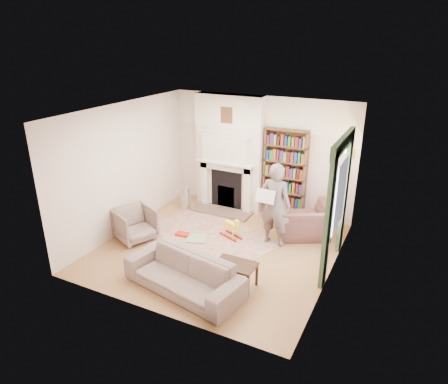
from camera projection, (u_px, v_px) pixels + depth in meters
The scene contains 25 objects.
floor at pixel (219, 248), 8.19m from camera, with size 4.50×4.50×0.00m, color olive.
ceiling at pixel (218, 111), 7.16m from camera, with size 4.50×4.50×0.00m, color white.
wall_back at pixel (261, 155), 9.55m from camera, with size 4.50×4.50×0.00m, color silver.
wall_front at pixel (147, 233), 5.81m from camera, with size 4.50×4.50×0.00m, color silver.
wall_left at pixel (126, 168), 8.61m from camera, with size 4.50×4.50×0.00m, color silver.
wall_right at pixel (336, 205), 6.74m from camera, with size 4.50×4.50×0.00m, color silver.
fireplace at pixel (230, 153), 9.70m from camera, with size 1.70×0.58×2.80m.
bookcase at pixel (285, 169), 9.25m from camera, with size 1.00×0.24×1.85m, color brown.
window at pixel (340, 194), 7.06m from camera, with size 0.02×0.90×1.30m, color silver.
curtain_left at pixel (328, 222), 6.59m from camera, with size 0.07×0.32×2.40m, color #2E452C.
curtain_right at pixel (345, 194), 7.75m from camera, with size 0.07×0.32×2.40m, color #2E452C.
pelmet at pixel (344, 143), 6.74m from camera, with size 0.09×1.70×0.24m, color #2E452C.
wall_sconce at pixel (344, 153), 7.89m from camera, with size 0.20×0.24×0.24m, color gold, non-canonical shape.
rug at pixel (204, 238), 8.58m from camera, with size 2.70×2.08×0.01m, color #C5B395.
armchair_reading at pixel (304, 221), 8.56m from camera, with size 1.13×0.98×0.73m, color #53332C.
armchair_left at pixel (135, 224), 8.43m from camera, with size 0.74×0.76×0.69m, color gray.
sofa at pixel (183, 274), 6.75m from camera, with size 2.12×0.83×0.62m, color gray.
man_reading at pixel (275, 205), 8.06m from camera, with size 0.64×0.42×1.76m, color #604F4C.
newspaper at pixel (265, 196), 7.87m from camera, with size 0.39×0.02×0.27m, color silver.
coffee_table at pixel (235, 275), 6.88m from camera, with size 0.70×0.45×0.45m, color #362313, non-canonical shape.
paraffin_heater at pixel (185, 198), 9.99m from camera, with size 0.24×0.24×0.55m, color #B6B8BE.
rocking_horse at pixel (231, 228), 8.54m from camera, with size 0.53×0.21×0.47m, color yellow, non-canonical shape.
board_game at pixel (197, 238), 8.52m from camera, with size 0.40×0.40×0.03m, color #ECF255.
game_box_lid at pixel (182, 234), 8.68m from camera, with size 0.27×0.18×0.05m, color red.
comic_annuals at pixel (216, 260), 7.72m from camera, with size 0.58×0.59×0.02m.
Camera 1 is at (3.32, -6.38, 4.09)m, focal length 32.00 mm.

